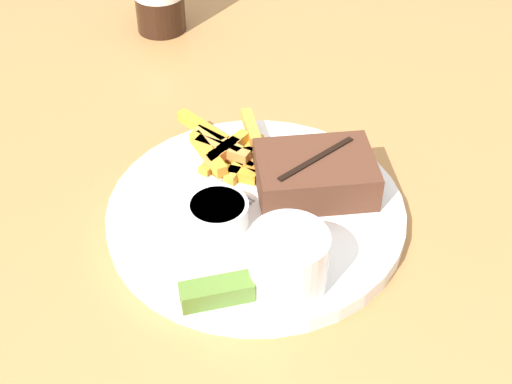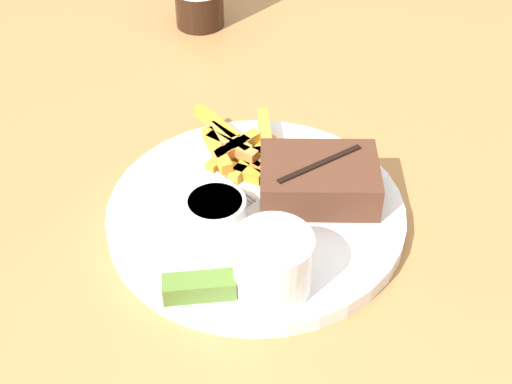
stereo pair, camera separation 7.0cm
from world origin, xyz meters
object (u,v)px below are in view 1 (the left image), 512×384
(dinner_plate, at_px, (256,214))
(fork_utensil, at_px, (198,174))
(steak_portion, at_px, (315,174))
(coleslaw_cup, at_px, (289,258))
(pickle_spear, at_px, (217,292))
(dipping_sauce_cup, at_px, (218,212))

(dinner_plate, bearing_deg, fork_utensil, 145.41)
(steak_portion, relative_size, coleslaw_cup, 1.89)
(pickle_spear, bearing_deg, coleslaw_cup, 22.19)
(pickle_spear, xyz_separation_m, fork_utensil, (-0.04, 0.17, -0.01))
(dipping_sauce_cup, relative_size, fork_utensil, 0.52)
(dipping_sauce_cup, bearing_deg, dinner_plate, 35.02)
(dinner_plate, relative_size, pickle_spear, 4.43)
(coleslaw_cup, height_order, fork_utensil, coleslaw_cup)
(coleslaw_cup, distance_m, dipping_sauce_cup, 0.10)
(dinner_plate, height_order, steak_portion, steak_portion)
(dipping_sauce_cup, distance_m, fork_utensil, 0.08)
(dinner_plate, distance_m, dipping_sauce_cup, 0.05)
(coleslaw_cup, relative_size, pickle_spear, 1.04)
(dipping_sauce_cup, relative_size, pickle_spear, 0.90)
(coleslaw_cup, distance_m, fork_utensil, 0.18)
(dinner_plate, relative_size, steak_portion, 2.25)
(pickle_spear, bearing_deg, fork_utensil, 103.89)
(steak_portion, height_order, pickle_spear, steak_portion)
(steak_portion, relative_size, pickle_spear, 1.96)
(pickle_spear, bearing_deg, dipping_sauce_cup, 96.69)
(dipping_sauce_cup, bearing_deg, steak_portion, 31.75)
(fork_utensil, bearing_deg, pickle_spear, -41.52)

